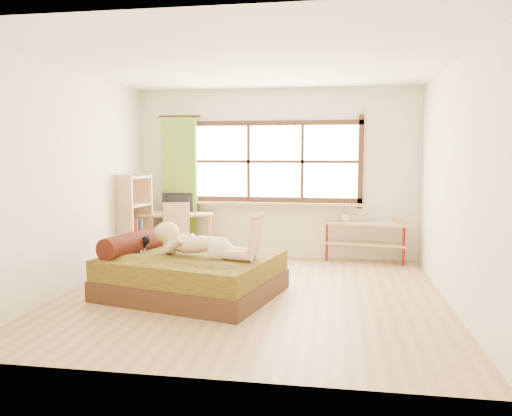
% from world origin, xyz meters
% --- Properties ---
extents(floor, '(4.50, 4.50, 0.00)m').
position_xyz_m(floor, '(0.00, 0.00, 0.00)').
color(floor, '#9E754C').
rests_on(floor, ground).
extents(ceiling, '(4.50, 4.50, 0.00)m').
position_xyz_m(ceiling, '(0.00, 0.00, 2.70)').
color(ceiling, white).
rests_on(ceiling, wall_back).
extents(wall_back, '(4.50, 0.00, 4.50)m').
position_xyz_m(wall_back, '(0.00, 2.25, 1.35)').
color(wall_back, silver).
rests_on(wall_back, floor).
extents(wall_front, '(4.50, 0.00, 4.50)m').
position_xyz_m(wall_front, '(0.00, -2.25, 1.35)').
color(wall_front, silver).
rests_on(wall_front, floor).
extents(wall_left, '(0.00, 4.50, 4.50)m').
position_xyz_m(wall_left, '(-2.25, 0.00, 1.35)').
color(wall_left, silver).
rests_on(wall_left, floor).
extents(wall_right, '(0.00, 4.50, 4.50)m').
position_xyz_m(wall_right, '(2.25, 0.00, 1.35)').
color(wall_right, silver).
rests_on(wall_right, floor).
extents(window, '(2.80, 0.16, 1.46)m').
position_xyz_m(window, '(0.00, 2.22, 1.51)').
color(window, '#FFEDBF').
rests_on(window, wall_back).
extents(curtain, '(0.55, 0.10, 2.20)m').
position_xyz_m(curtain, '(-1.55, 2.13, 1.15)').
color(curtain, olive).
rests_on(curtain, wall_back).
extents(bed, '(2.23, 1.95, 0.73)m').
position_xyz_m(bed, '(-0.76, -0.08, 0.26)').
color(bed, black).
rests_on(bed, floor).
extents(woman, '(1.39, 0.70, 0.57)m').
position_xyz_m(woman, '(-0.56, -0.14, 0.77)').
color(woman, '#DBB28D').
rests_on(woman, bed).
extents(kitten, '(0.31, 0.18, 0.23)m').
position_xyz_m(kitten, '(-1.43, 0.01, 0.59)').
color(kitten, black).
rests_on(kitten, bed).
extents(desk, '(1.25, 0.73, 0.73)m').
position_xyz_m(desk, '(-1.55, 1.95, 0.64)').
color(desk, '#A27D58').
rests_on(desk, floor).
extents(monitor, '(0.54, 0.16, 0.31)m').
position_xyz_m(monitor, '(-1.55, 2.00, 0.89)').
color(monitor, black).
rests_on(monitor, desk).
extents(chair, '(0.47, 0.47, 0.92)m').
position_xyz_m(chair, '(-1.47, 1.58, 0.51)').
color(chair, '#A27D58').
rests_on(chair, floor).
extents(pipe_shelf, '(1.29, 0.51, 0.71)m').
position_xyz_m(pipe_shelf, '(1.44, 2.07, 0.46)').
color(pipe_shelf, '#A27D58').
rests_on(pipe_shelf, floor).
extents(cup, '(0.15, 0.15, 0.10)m').
position_xyz_m(cup, '(1.13, 2.07, 0.68)').
color(cup, gray).
rests_on(cup, pipe_shelf).
extents(book, '(0.18, 0.23, 0.02)m').
position_xyz_m(book, '(1.63, 2.07, 0.63)').
color(book, gray).
rests_on(book, pipe_shelf).
extents(bookshelf, '(0.43, 0.64, 1.36)m').
position_xyz_m(bookshelf, '(-2.08, 1.43, 0.69)').
color(bookshelf, '#A27D58').
rests_on(bookshelf, floor).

